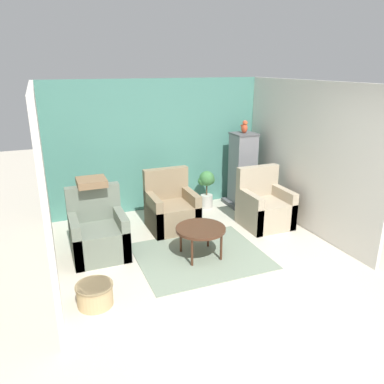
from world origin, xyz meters
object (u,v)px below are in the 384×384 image
(coffee_table, at_px, (201,230))
(parrot, at_px, (244,127))
(potted_plant, at_px, (207,186))
(wicker_basket, at_px, (95,294))
(armchair_left, at_px, (98,235))
(birdcage, at_px, (242,171))
(armchair_right, at_px, (264,208))
(armchair_middle, at_px, (171,211))

(coffee_table, height_order, parrot, parrot)
(potted_plant, height_order, wicker_basket, potted_plant)
(armchair_left, bearing_deg, birdcage, 20.09)
(armchair_left, xyz_separation_m, potted_plant, (2.23, 1.18, 0.12))
(armchair_right, height_order, wicker_basket, armchair_right)
(coffee_table, bearing_deg, armchair_middle, 93.30)
(armchair_middle, bearing_deg, potted_plant, 35.49)
(armchair_left, height_order, potted_plant, armchair_left)
(armchair_middle, distance_m, parrot, 2.14)
(armchair_right, bearing_deg, birdcage, 82.11)
(armchair_right, xyz_separation_m, armchair_middle, (-1.52, 0.47, 0.00))
(armchair_right, height_order, birdcage, birdcage)
(armchair_middle, distance_m, wicker_basket, 2.29)
(armchair_left, bearing_deg, armchair_right, 0.71)
(birdcage, relative_size, potted_plant, 1.95)
(armchair_left, relative_size, armchair_middle, 1.00)
(armchair_right, relative_size, potted_plant, 1.35)
(armchair_left, xyz_separation_m, birdcage, (2.94, 1.08, 0.36))
(birdcage, bearing_deg, armchair_left, -159.91)
(armchair_right, distance_m, parrot, 1.61)
(armchair_right, bearing_deg, coffee_table, -156.66)
(coffee_table, bearing_deg, parrot, 46.26)
(potted_plant, bearing_deg, birdcage, -8.14)
(parrot, bearing_deg, armchair_middle, -160.84)
(armchair_right, height_order, parrot, parrot)
(armchair_left, relative_size, parrot, 4.02)
(armchair_left, bearing_deg, potted_plant, 27.84)
(armchair_right, distance_m, armchair_middle, 1.59)
(coffee_table, xyz_separation_m, wicker_basket, (-1.58, -0.61, -0.26))
(coffee_table, distance_m, wicker_basket, 1.72)
(armchair_middle, bearing_deg, coffee_table, -86.70)
(potted_plant, bearing_deg, armchair_right, -63.58)
(armchair_middle, bearing_deg, armchair_right, -17.06)
(armchair_right, relative_size, wicker_basket, 2.31)
(armchair_middle, height_order, parrot, parrot)
(armchair_right, xyz_separation_m, potted_plant, (-0.57, 1.14, 0.12))
(armchair_left, bearing_deg, coffee_table, -23.83)
(armchair_middle, relative_size, birdcage, 0.69)
(armchair_middle, height_order, wicker_basket, armchair_middle)
(armchair_left, distance_m, birdcage, 3.15)
(parrot, bearing_deg, coffee_table, -133.74)
(birdcage, relative_size, parrot, 5.80)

